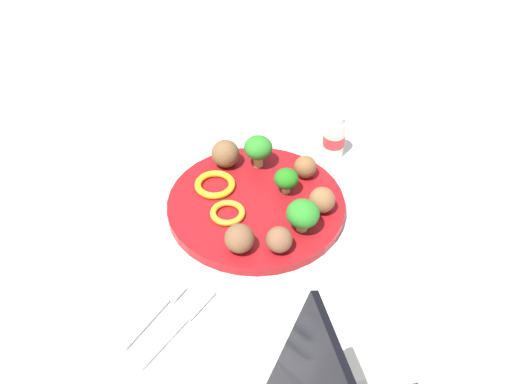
# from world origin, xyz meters

# --- Properties ---
(ground_plane) EXTENTS (4.00, 4.00, 0.00)m
(ground_plane) POSITION_xyz_m (0.00, 0.00, 0.00)
(ground_plane) COLOR silver
(plate) EXTENTS (0.28, 0.28, 0.02)m
(plate) POSITION_xyz_m (0.00, 0.00, 0.01)
(plate) COLOR maroon
(plate) RESTS_ON ground_plane
(broccoli_floret_back_left) EXTENTS (0.04, 0.04, 0.04)m
(broccoli_floret_back_left) POSITION_xyz_m (0.05, -0.03, 0.04)
(broccoli_floret_back_left) COLOR #A7BD79
(broccoli_floret_back_left) RESTS_ON plate
(broccoli_floret_mid_right) EXTENTS (0.05, 0.05, 0.05)m
(broccoli_floret_mid_right) POSITION_xyz_m (-0.01, -0.09, 0.05)
(broccoli_floret_mid_right) COLOR #A8CB6B
(broccoli_floret_mid_right) RESTS_ON plate
(broccoli_floret_far_rim) EXTENTS (0.05, 0.05, 0.06)m
(broccoli_floret_far_rim) POSITION_xyz_m (0.08, 0.05, 0.05)
(broccoli_floret_far_rim) COLOR #AAC972
(broccoli_floret_far_rim) RESTS_ON plate
(meatball_far_rim) EXTENTS (0.04, 0.04, 0.04)m
(meatball_far_rim) POSITION_xyz_m (-0.10, -0.04, 0.04)
(meatball_far_rim) COLOR brown
(meatball_far_rim) RESTS_ON plate
(meatball_back_left) EXTENTS (0.04, 0.04, 0.04)m
(meatball_back_left) POSITION_xyz_m (0.04, -0.09, 0.04)
(meatball_back_left) COLOR brown
(meatball_back_left) RESTS_ON plate
(meatball_mid_left) EXTENTS (0.05, 0.05, 0.05)m
(meatball_mid_left) POSITION_xyz_m (0.05, 0.09, 0.04)
(meatball_mid_left) COLOR brown
(meatball_mid_left) RESTS_ON plate
(meatball_back_right) EXTENTS (0.04, 0.04, 0.04)m
(meatball_back_right) POSITION_xyz_m (-0.07, -0.08, 0.04)
(meatball_back_right) COLOR brown
(meatball_back_right) RESTS_ON plate
(meatball_center) EXTENTS (0.04, 0.04, 0.04)m
(meatball_center) POSITION_xyz_m (0.10, -0.03, 0.03)
(meatball_center) COLOR brown
(meatball_center) RESTS_ON plate
(pepper_ring_center) EXTENTS (0.07, 0.07, 0.01)m
(pepper_ring_center) POSITION_xyz_m (-0.01, 0.07, 0.02)
(pepper_ring_center) COLOR yellow
(pepper_ring_center) RESTS_ON plate
(pepper_ring_mid_left) EXTENTS (0.07, 0.07, 0.01)m
(pepper_ring_mid_left) POSITION_xyz_m (-0.05, 0.02, 0.02)
(pepper_ring_mid_left) COLOR yellow
(pepper_ring_mid_left) RESTS_ON plate
(napkin) EXTENTS (0.18, 0.13, 0.01)m
(napkin) POSITION_xyz_m (-0.25, -0.02, 0.00)
(napkin) COLOR white
(napkin) RESTS_ON ground_plane
(fork) EXTENTS (0.12, 0.02, 0.01)m
(fork) POSITION_xyz_m (-0.24, -0.00, 0.01)
(fork) COLOR silver
(fork) RESTS_ON napkin
(knife) EXTENTS (0.15, 0.02, 0.01)m
(knife) POSITION_xyz_m (-0.24, -0.04, 0.01)
(knife) COLOR white
(knife) RESTS_ON napkin
(yogurt_bottle) EXTENTS (0.04, 0.04, 0.08)m
(yogurt_bottle) POSITION_xyz_m (0.19, -0.04, 0.04)
(yogurt_bottle) COLOR white
(yogurt_bottle) RESTS_ON ground_plane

